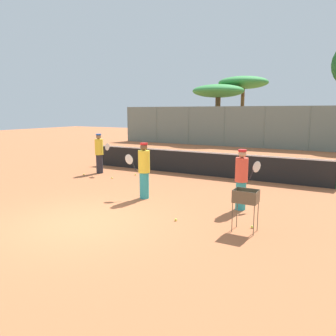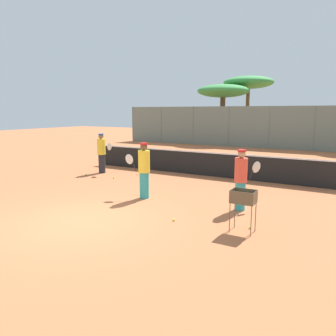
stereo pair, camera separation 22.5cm
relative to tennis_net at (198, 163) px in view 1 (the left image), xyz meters
name	(u,v)px [view 1 (the left image)]	position (x,y,z in m)	size (l,w,h in m)	color
ground_plane	(81,223)	(0.00, -7.33, -0.56)	(80.00, 80.00, 0.00)	#B7663D
tennis_net	(198,163)	(0.00, 0.00, 0.00)	(11.21, 0.10, 1.07)	#26592D
back_fence	(264,127)	(0.00, 12.20, 1.04)	(25.61, 0.08, 3.20)	slate
tree_0	(243,83)	(-3.36, 17.56, 4.82)	(4.59, 4.59, 6.01)	brown
tree_4	(218,92)	(-4.71, 14.67, 3.92)	(4.52, 4.52, 5.14)	brown
player_white_outfit	(242,179)	(3.21, -4.17, 0.35)	(0.62, 0.79, 1.75)	teal
player_red_cap	(144,170)	(0.07, -4.50, 0.39)	(0.94, 0.38, 1.82)	teal
player_yellow_shirt	(99,153)	(-4.15, -1.81, 0.38)	(0.93, 0.37, 1.81)	#26262D
ball_cart	(246,200)	(3.82, -5.84, 0.21)	(0.56, 0.41, 1.02)	brown
tennis_ball_0	(135,175)	(-2.42, -1.45, -0.53)	(0.07, 0.07, 0.07)	#D1E54C
tennis_ball_1	(176,220)	(2.05, -6.00, -0.53)	(0.07, 0.07, 0.07)	#D1E54C
tennis_ball_2	(84,174)	(-4.47, -2.51, -0.53)	(0.07, 0.07, 0.07)	#D1E54C
tennis_ball_3	(112,178)	(-2.86, -2.53, -0.53)	(0.07, 0.07, 0.07)	#D1E54C
tennis_ball_5	(252,227)	(3.93, -5.55, -0.53)	(0.07, 0.07, 0.07)	#D1E54C
parked_car	(224,136)	(-4.08, 14.76, 0.10)	(4.20, 1.70, 1.60)	#3F4C8C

